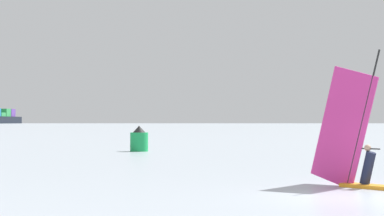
# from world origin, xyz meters

# --- Properties ---
(ground_plane) EXTENTS (4000.00, 4000.00, 0.00)m
(ground_plane) POSITION_xyz_m (0.00, 0.00, 0.00)
(ground_plane) COLOR #9EA8B2
(windsurfer) EXTENTS (2.83, 3.11, 4.57)m
(windsurfer) POSITION_xyz_m (0.89, 2.92, 1.18)
(windsurfer) COLOR orange
(windsurfer) RESTS_ON ground_plane
(distant_headland) EXTENTS (1353.28, 542.49, 37.11)m
(distant_headland) POSITION_xyz_m (43.72, 1252.74, 18.56)
(distant_headland) COLOR #60665B
(distant_headland) RESTS_ON ground_plane
(channel_buoy) EXTENTS (1.30, 1.30, 1.87)m
(channel_buoy) POSITION_xyz_m (-8.04, 29.09, 0.83)
(channel_buoy) COLOR #19994C
(channel_buoy) RESTS_ON ground_plane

